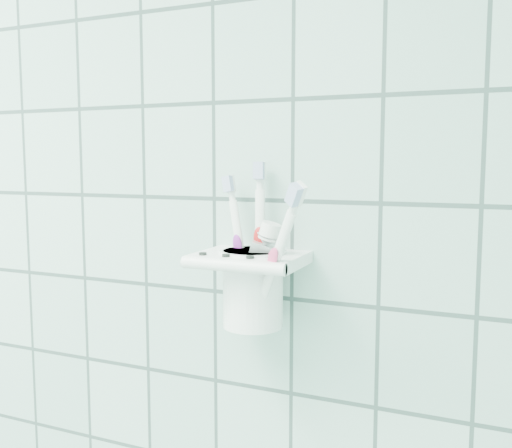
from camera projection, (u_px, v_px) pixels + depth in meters
holder_bracket at (250, 260)px, 0.70m from camera, size 0.13×0.11×0.04m
cup at (253, 285)px, 0.71m from camera, size 0.08×0.08×0.10m
toothbrush_pink at (250, 246)px, 0.72m from camera, size 0.04×0.02×0.18m
toothbrush_blue at (260, 240)px, 0.71m from camera, size 0.02×0.03×0.20m
toothbrush_orange at (254, 238)px, 0.70m from camera, size 0.09×0.08×0.20m
toothpaste_tube at (245, 262)px, 0.70m from camera, size 0.06×0.03×0.14m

